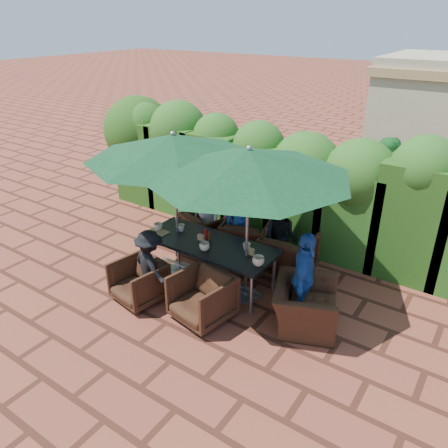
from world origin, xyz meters
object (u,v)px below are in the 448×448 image
Objects in this scene: umbrella_left at (173,147)px; chair_end_right at (306,299)px; dining_table at (209,247)px; umbrella_right at (249,163)px; chair_far_left at (206,228)px; chair_near_right at (202,295)px; chair_far_mid at (246,237)px; chair_far_right at (288,253)px; chair_near_left at (139,280)px.

chair_end_right is at bearing -3.12° from umbrella_left.
dining_table is 0.76× the size of umbrella_right.
chair_far_left is 0.97× the size of chair_near_right.
chair_far_mid is (0.07, 1.06, -0.25)m from dining_table.
chair_near_left is (-1.56, -1.97, -0.06)m from chair_far_right.
chair_far_mid reaches higher than chair_far_left.
chair_far_right reaches higher than chair_near_right.
dining_table is at bearing 72.05° from chair_far_mid.
chair_end_right reaches higher than chair_far_right.
umbrella_left and umbrella_right have the same top height.
chair_far_mid is at bearing 121.17° from umbrella_right.
chair_end_right is at bearing -5.56° from umbrella_right.
umbrella_right is 4.03× the size of chair_near_left.
umbrella_left is at bearing 177.79° from dining_table.
chair_end_right is (1.77, -0.11, -0.24)m from dining_table.
chair_near_left is (-1.32, -1.01, -1.85)m from umbrella_right.
umbrella_right is 2.18m from chair_far_mid.
chair_far_mid is at bearing 82.02° from chair_near_left.
chair_end_right is (2.45, -0.13, -1.78)m from umbrella_left.
umbrella_left reaches higher than chair_end_right.
chair_far_left is at bearing -9.66° from chair_far_mid.
chair_near_right is at bearing -105.49° from umbrella_right.
umbrella_right is 3.71× the size of chair_near_right.
chair_far_right is (0.24, 0.96, -1.79)m from umbrella_right.
chair_far_right is (0.95, 0.96, -0.25)m from dining_table.
umbrella_left is at bearing 178.75° from umbrella_right.
chair_far_left is 0.91× the size of chair_far_right.
chair_far_right is at bearing 61.67° from chair_near_left.
chair_far_right is at bearing 85.75° from chair_near_right.
chair_end_right reaches higher than dining_table.
chair_far_mid is at bearing 86.35° from dining_table.
umbrella_left is at bearing 103.63° from chair_near_left.
chair_far_right is at bearing 29.79° from umbrella_left.
dining_table is 1.70m from umbrella_right.
umbrella_left is at bearing 40.12° from chair_far_mid.
chair_end_right is (2.38, 0.91, 0.07)m from chair_near_left.
umbrella_right is at bearing 47.46° from chair_near_left.
umbrella_left reaches higher than chair_far_left.
umbrella_right is at bearing -0.34° from dining_table.
chair_far_left is at bearing -3.23° from chair_far_right.
chair_end_right reaches higher than chair_far_mid.
chair_end_right is at bearing -3.47° from dining_table.
umbrella_right is 2.07m from chair_end_right.
chair_far_right is (0.89, -0.10, 0.00)m from chair_far_mid.
umbrella_right is 2.57m from chair_far_left.
chair_end_right is (2.57, -1.10, 0.05)m from chair_far_left.
chair_near_left is (0.06, -1.04, -1.85)m from umbrella_left.
chair_far_left is 2.01m from chair_near_left.
chair_far_left is at bearing 45.39° from chair_end_right.
chair_far_mid is 0.89m from chair_far_right.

